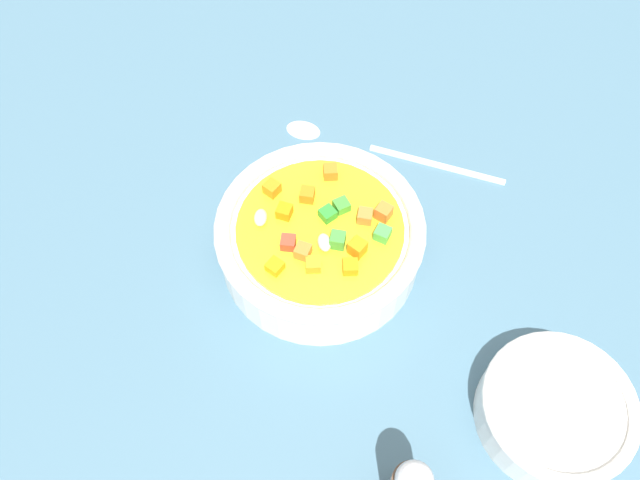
{
  "coord_description": "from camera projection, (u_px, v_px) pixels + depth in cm",
  "views": [
    {
      "loc": [
        -30.14,
        5.97,
        53.97
      ],
      "look_at": [
        0.0,
        0.0,
        2.76
      ],
      "focal_mm": 36.16,
      "sensor_mm": 36.0,
      "label": 1
    }
  ],
  "objects": [
    {
      "name": "ground_plane",
      "position": [
        320.0,
        260.0,
        0.63
      ],
      "size": [
        140.0,
        140.0,
        2.0
      ],
      "primitive_type": "cube",
      "color": "#42667A"
    },
    {
      "name": "side_bowl_small",
      "position": [
        555.0,
        410.0,
        0.52
      ],
      "size": [
        12.48,
        12.48,
        4.11
      ],
      "color": "white",
      "rests_on": "ground_plane"
    },
    {
      "name": "soup_bowl_main",
      "position": [
        320.0,
        238.0,
        0.59
      ],
      "size": [
        19.13,
        19.13,
        6.52
      ],
      "color": "white",
      "rests_on": "ground_plane"
    },
    {
      "name": "spoon",
      "position": [
        365.0,
        144.0,
        0.69
      ],
      "size": [
        13.33,
        21.63,
        0.87
      ],
      "rotation": [
        0.0,
        0.0,
        7.33
      ],
      "color": "silver",
      "rests_on": "ground_plane"
    }
  ]
}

